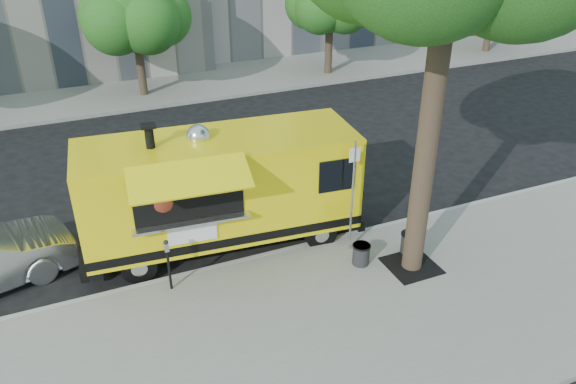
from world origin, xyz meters
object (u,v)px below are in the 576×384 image
food_truck (219,188)px  trash_bin_left (409,242)px  parking_meter (168,259)px  trash_bin_right (361,254)px  sign_post (353,191)px  far_tree_b (133,9)px

food_truck → trash_bin_left: food_truck is taller
parking_meter → trash_bin_left: (5.86, -0.92, -0.53)m
trash_bin_right → sign_post: bearing=86.0°
food_truck → trash_bin_right: 3.87m
far_tree_b → trash_bin_left: far_tree_b is taller
far_tree_b → food_truck: (-0.29, -12.53, -2.17)m
sign_post → food_truck: bearing=148.7°
sign_post → parking_meter: 4.64m
far_tree_b → trash_bin_left: size_ratio=9.95×
food_truck → trash_bin_left: (4.15, -2.44, -1.21)m
parking_meter → trash_bin_left: parking_meter is taller
sign_post → food_truck: (-2.84, 1.72, -0.19)m
trash_bin_left → food_truck: bearing=149.5°
sign_post → trash_bin_right: size_ratio=5.57×
parking_meter → trash_bin_right: bearing=-10.9°
sign_post → trash_bin_right: bearing=-94.0°
sign_post → parking_meter: sign_post is taller
sign_post → trash_bin_left: size_ratio=5.43×
parking_meter → far_tree_b: bearing=81.9°
sign_post → trash_bin_right: sign_post is taller
sign_post → trash_bin_left: sign_post is taller
far_tree_b → parking_meter: bearing=-98.1°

